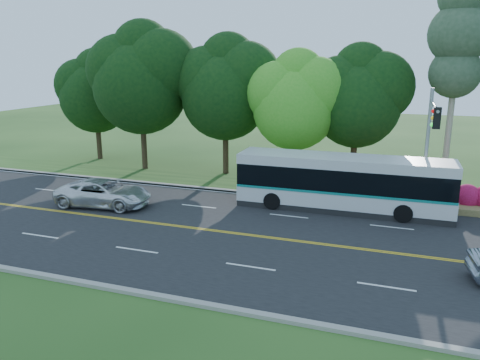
% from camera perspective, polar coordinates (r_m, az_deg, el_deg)
% --- Properties ---
extents(ground, '(120.00, 120.00, 0.00)m').
position_cam_1_polar(ground, '(23.06, 5.17, -7.23)').
color(ground, '#234416').
rests_on(ground, ground).
extents(road, '(60.00, 14.00, 0.02)m').
position_cam_1_polar(road, '(23.05, 5.17, -7.20)').
color(road, black).
rests_on(road, ground).
extents(curb_north, '(60.00, 0.30, 0.15)m').
position_cam_1_polar(curb_north, '(29.66, 8.54, -2.21)').
color(curb_north, gray).
rests_on(curb_north, ground).
extents(curb_south, '(60.00, 0.30, 0.15)m').
position_cam_1_polar(curb_south, '(16.84, -1.00, -15.54)').
color(curb_south, gray).
rests_on(curb_south, ground).
extents(grass_verge, '(60.00, 4.00, 0.10)m').
position_cam_1_polar(grass_verge, '(31.41, 9.18, -1.34)').
color(grass_verge, '#234416').
rests_on(grass_verge, ground).
extents(lane_markings, '(57.60, 13.82, 0.00)m').
position_cam_1_polar(lane_markings, '(23.07, 4.94, -7.15)').
color(lane_markings, gold).
rests_on(lane_markings, road).
extents(tree_row, '(44.70, 9.10, 13.84)m').
position_cam_1_polar(tree_row, '(34.55, 1.97, 11.50)').
color(tree_row, black).
rests_on(tree_row, ground).
extents(bougainvillea_hedge, '(9.50, 2.25, 1.50)m').
position_cam_1_polar(bougainvillea_hedge, '(30.09, 22.51, -1.66)').
color(bougainvillea_hedge, maroon).
rests_on(bougainvillea_hedge, ground).
extents(traffic_signal, '(0.42, 6.10, 7.00)m').
position_cam_1_polar(traffic_signal, '(26.56, 22.13, 5.11)').
color(traffic_signal, gray).
rests_on(traffic_signal, ground).
extents(transit_bus, '(12.08, 2.78, 3.15)m').
position_cam_1_polar(transit_bus, '(27.52, 12.38, -0.44)').
color(transit_bus, silver).
rests_on(transit_bus, road).
extents(suv, '(5.86, 3.19, 1.56)m').
position_cam_1_polar(suv, '(28.99, -16.27, -1.54)').
color(suv, silver).
rests_on(suv, road).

